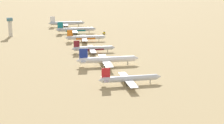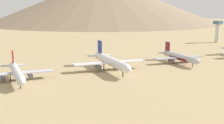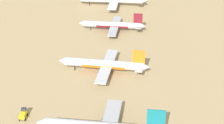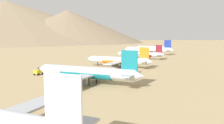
% 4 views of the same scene
% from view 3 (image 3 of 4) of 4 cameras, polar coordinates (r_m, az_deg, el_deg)
% --- Properties ---
extents(ground_plane, '(1800.00, 1800.00, 0.00)m').
position_cam_3_polar(ground_plane, '(223.41, -0.22, 1.70)').
color(ground_plane, tan).
extents(parked_jet_1, '(55.80, 45.59, 16.12)m').
position_cam_3_polar(parked_jet_1, '(300.14, 0.13, 9.38)').
color(parked_jet_1, white).
rests_on(parked_jet_1, ground).
extents(parked_jet_2, '(44.70, 36.56, 12.93)m').
position_cam_3_polar(parked_jet_2, '(250.61, 0.13, 5.59)').
color(parked_jet_2, '#B2B7C1').
rests_on(parked_jet_2, ground).
extents(parked_jet_3, '(48.09, 39.43, 13.97)m').
position_cam_3_polar(parked_jet_3, '(197.09, -1.15, -0.36)').
color(parked_jet_3, silver).
rests_on(parked_jet_3, ground).
extents(service_truck, '(3.05, 5.37, 3.90)m').
position_cam_3_polar(service_truck, '(166.87, -13.22, -7.58)').
color(service_truck, yellow).
rests_on(service_truck, ground).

